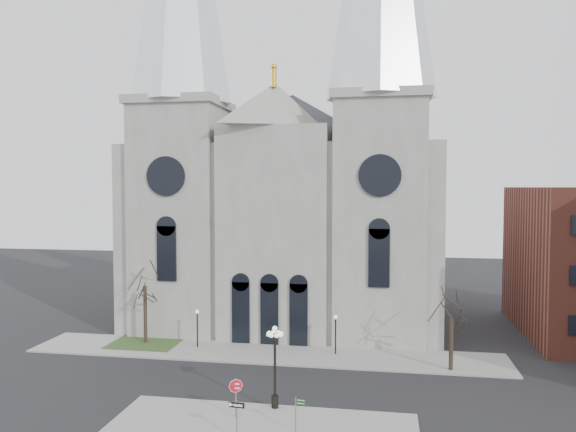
% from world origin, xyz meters
% --- Properties ---
extents(ground, '(160.00, 160.00, 0.00)m').
position_xyz_m(ground, '(0.00, 0.00, 0.00)').
color(ground, black).
rests_on(ground, ground).
extents(sidewalk_far, '(40.00, 6.00, 0.14)m').
position_xyz_m(sidewalk_far, '(0.00, 11.00, 0.07)').
color(sidewalk_far, gray).
rests_on(sidewalk_far, ground).
extents(grass_patch, '(6.00, 5.00, 0.18)m').
position_xyz_m(grass_patch, '(-11.00, 12.00, 0.09)').
color(grass_patch, '#28431C').
rests_on(grass_patch, ground).
extents(cathedral, '(33.00, 26.66, 54.00)m').
position_xyz_m(cathedral, '(0.00, 22.86, 18.48)').
color(cathedral, gray).
rests_on(cathedral, ground).
extents(tree_left, '(3.20, 3.20, 7.50)m').
position_xyz_m(tree_left, '(-11.00, 12.00, 5.58)').
color(tree_left, black).
rests_on(tree_left, ground).
extents(tree_right, '(3.20, 3.20, 6.00)m').
position_xyz_m(tree_right, '(15.00, 9.00, 4.47)').
color(tree_right, black).
rests_on(tree_right, ground).
extents(ped_lamp_left, '(0.32, 0.32, 3.26)m').
position_xyz_m(ped_lamp_left, '(-6.00, 11.50, 2.33)').
color(ped_lamp_left, black).
rests_on(ped_lamp_left, sidewalk_far).
extents(ped_lamp_right, '(0.32, 0.32, 3.26)m').
position_xyz_m(ped_lamp_right, '(6.00, 11.50, 2.33)').
color(ped_lamp_right, black).
rests_on(ped_lamp_right, sidewalk_far).
extents(stop_sign, '(0.85, 0.11, 2.36)m').
position_xyz_m(stop_sign, '(1.18, -2.34, 1.83)').
color(stop_sign, slate).
rests_on(stop_sign, sidewalk_near).
extents(globe_lamp, '(1.48, 1.48, 5.21)m').
position_xyz_m(globe_lamp, '(3.22, -0.50, 3.41)').
color(globe_lamp, black).
rests_on(globe_lamp, sidewalk_near).
extents(one_way_sign, '(0.94, 0.13, 2.14)m').
position_xyz_m(one_way_sign, '(1.97, -5.09, 1.59)').
color(one_way_sign, slate).
rests_on(one_way_sign, sidewalk_near).
extents(street_name_sign, '(0.63, 0.13, 1.98)m').
position_xyz_m(street_name_sign, '(5.12, -3.66, 1.33)').
color(street_name_sign, slate).
rests_on(street_name_sign, sidewalk_near).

